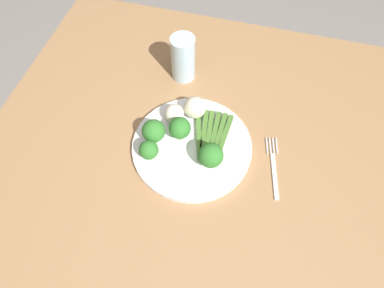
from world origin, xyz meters
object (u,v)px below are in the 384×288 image
(broccoli_left, at_px, (154,131))
(fork, at_px, (274,166))
(dining_table, at_px, (214,187))
(broccoli_outer_edge, at_px, (149,150))
(cauliflower_back, at_px, (174,114))
(plate, at_px, (192,147))
(broccoli_right, at_px, (180,128))
(asparagus_bundle, at_px, (212,135))
(broccoli_back_right, at_px, (211,156))
(cauliflower_near_fork, at_px, (195,107))
(water_glass, at_px, (183,58))

(broccoli_left, distance_m, fork, 0.30)
(broccoli_left, bearing_deg, dining_table, -10.71)
(broccoli_outer_edge, xyz_separation_m, cauliflower_back, (0.03, 0.12, -0.01))
(plate, height_order, cauliflower_back, cauliflower_back)
(dining_table, bearing_deg, broccoli_right, 151.95)
(broccoli_right, relative_size, broccoli_left, 0.95)
(asparagus_bundle, distance_m, fork, 0.17)
(broccoli_outer_edge, relative_size, fork, 0.34)
(asparagus_bundle, bearing_deg, broccoli_left, 104.14)
(fork, bearing_deg, broccoli_back_right, 93.11)
(cauliflower_near_fork, bearing_deg, cauliflower_back, -147.66)
(asparagus_bundle, height_order, water_glass, water_glass)
(broccoli_left, xyz_separation_m, cauliflower_near_fork, (0.07, 0.10, -0.01))
(broccoli_right, height_order, broccoli_outer_edge, broccoli_right)
(broccoli_back_right, relative_size, water_glass, 0.55)
(broccoli_outer_edge, height_order, water_glass, water_glass)
(broccoli_left, xyz_separation_m, broccoli_outer_edge, (0.00, -0.05, -0.01))
(broccoli_back_right, distance_m, cauliflower_near_fork, 0.15)
(broccoli_back_right, height_order, cauliflower_near_fork, broccoli_back_right)
(broccoli_outer_edge, bearing_deg, cauliflower_near_fork, 64.63)
(broccoli_right, relative_size, cauliflower_back, 1.33)
(plate, relative_size, water_glass, 2.24)
(fork, bearing_deg, asparagus_bundle, 64.74)
(plate, xyz_separation_m, broccoli_back_right, (0.05, -0.04, 0.05))
(broccoli_back_right, distance_m, fork, 0.16)
(broccoli_right, distance_m, cauliflower_near_fork, 0.08)
(cauliflower_back, relative_size, water_glass, 0.37)
(broccoli_outer_edge, relative_size, cauliflower_near_fork, 0.98)
(dining_table, relative_size, asparagus_bundle, 8.22)
(dining_table, relative_size, water_glass, 9.08)
(broccoli_back_right, height_order, broccoli_outer_edge, broccoli_back_right)
(broccoli_right, height_order, cauliflower_near_fork, broccoli_right)
(water_glass, bearing_deg, broccoli_right, -76.33)
(plate, distance_m, water_glass, 0.25)
(asparagus_bundle, bearing_deg, dining_table, -163.31)
(dining_table, bearing_deg, water_glass, 120.30)
(plate, bearing_deg, cauliflower_back, 134.68)
(broccoli_back_right, bearing_deg, asparagus_bundle, 100.68)
(broccoli_left, xyz_separation_m, water_glass, (0.01, 0.24, 0.01))
(broccoli_left, xyz_separation_m, cauliflower_back, (0.03, 0.07, -0.01))
(fork, bearing_deg, broccoli_left, 79.27)
(broccoli_outer_edge, bearing_deg, broccoli_back_right, 6.77)
(dining_table, distance_m, broccoli_back_right, 0.16)
(cauliflower_near_fork, bearing_deg, asparagus_bundle, -44.39)
(plate, relative_size, cauliflower_back, 5.98)
(broccoli_outer_edge, relative_size, water_glass, 0.43)
(asparagus_bundle, bearing_deg, broccoli_outer_edge, 121.31)
(water_glass, bearing_deg, fork, -38.31)
(dining_table, xyz_separation_m, plate, (-0.07, 0.04, 0.11))
(broccoli_left, bearing_deg, broccoli_outer_edge, -85.91)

